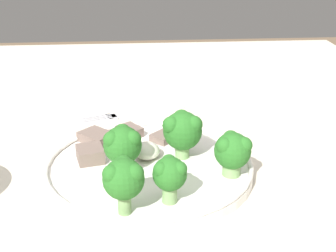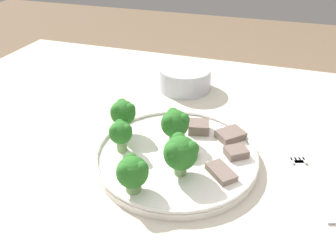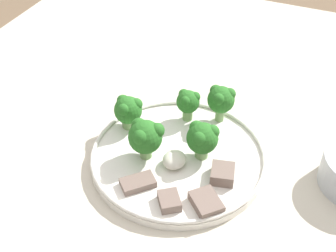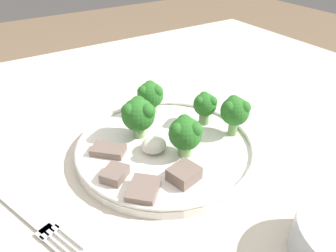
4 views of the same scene
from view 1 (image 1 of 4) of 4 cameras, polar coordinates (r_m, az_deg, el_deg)
name	(u,v)px [view 1 (image 1 of 4)]	position (r m, az deg, el deg)	size (l,w,h in m)	color
table	(168,210)	(0.71, 0.05, -10.19)	(1.33, 0.98, 0.76)	beige
dinner_plate	(149,167)	(0.60, -2.30, -5.02)	(0.26, 0.26, 0.02)	white
fork	(135,113)	(0.79, -4.09, 1.54)	(0.08, 0.18, 0.00)	silver
broccoli_floret_near_rim_left	(124,178)	(0.49, -5.45, -6.37)	(0.05, 0.04, 0.06)	#7FA866
broccoli_floret_center_left	(170,174)	(0.51, 0.21, -5.88)	(0.04, 0.04, 0.05)	#7FA866
broccoli_floret_back_left	(123,144)	(0.57, -5.56, -2.24)	(0.05, 0.05, 0.06)	#7FA866
broccoli_floret_front_left	(183,130)	(0.60, 1.79, -0.46)	(0.05, 0.05, 0.06)	#7FA866
broccoli_floret_center_back	(233,150)	(0.57, 7.88, -2.97)	(0.05, 0.04, 0.06)	#7FA866
meat_slice_front_slice	(164,135)	(0.67, -0.45, -1.15)	(0.05, 0.05, 0.01)	#756056
meat_slice_middle_slice	(90,154)	(0.61, -9.47, -3.40)	(0.04, 0.04, 0.02)	#756056
meat_slice_rear_slice	(96,137)	(0.67, -8.73, -1.34)	(0.06, 0.06, 0.01)	#756056
meat_slice_edge_slice	(129,131)	(0.68, -4.72, -0.64)	(0.04, 0.04, 0.01)	#756056
sauce_dollop	(147,151)	(0.61, -2.60, -3.02)	(0.04, 0.03, 0.02)	silver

